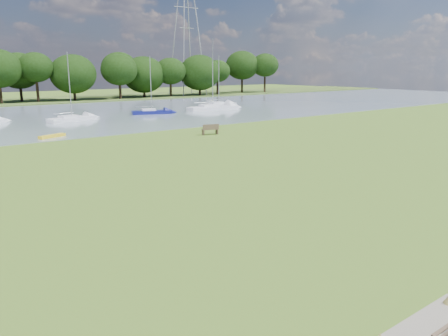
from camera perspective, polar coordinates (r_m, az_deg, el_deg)
ground at (r=21.11m, az=-7.64°, el=-4.74°), size 220.00×220.00×0.00m
riverbank_bench at (r=42.54m, az=-1.80°, el=5.06°), size 1.75×0.86×1.03m
kayak at (r=43.57m, az=-21.54°, el=3.90°), size 2.67×1.57×0.26m
pylon at (r=104.63m, az=-4.96°, el=20.19°), size 6.34×4.44×31.59m
sailboat_0 at (r=62.12m, az=-9.48°, el=7.39°), size 5.63×2.98×7.84m
sailboat_3 at (r=67.35m, az=-1.54°, el=8.02°), size 8.15×2.99×10.51m
sailboat_4 at (r=72.95m, az=-0.72°, el=8.40°), size 6.43×2.20×8.27m
sailboat_7 at (r=56.47m, az=-19.30°, el=6.26°), size 6.16×3.08×8.15m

